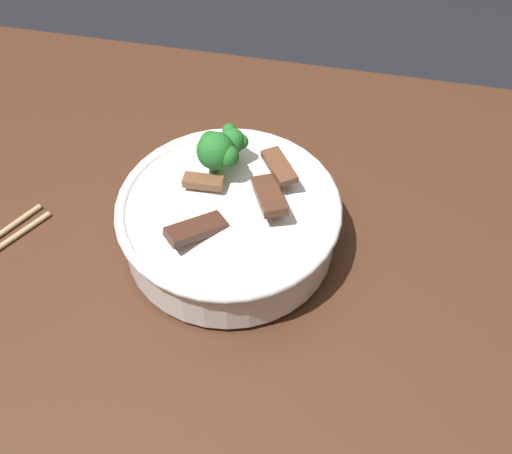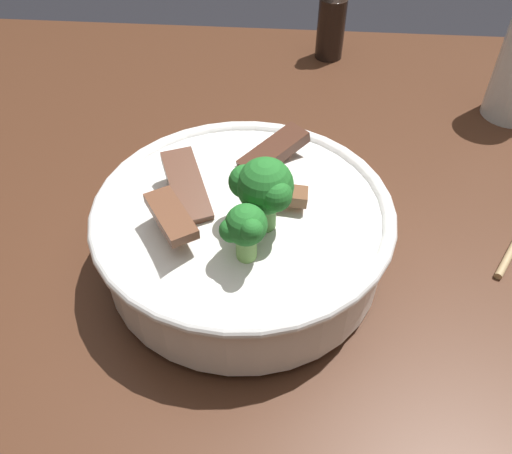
% 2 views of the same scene
% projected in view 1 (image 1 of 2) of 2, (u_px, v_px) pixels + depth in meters
% --- Properties ---
extents(dining_table, '(1.19, 0.87, 0.74)m').
position_uv_depth(dining_table, '(127.00, 337.00, 0.89)').
color(dining_table, '#472819').
rests_on(dining_table, ground).
extents(rice_bowl, '(0.26, 0.26, 0.14)m').
position_uv_depth(rice_bowl, '(229.00, 217.00, 0.78)').
color(rice_bowl, white).
rests_on(rice_bowl, dining_table).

